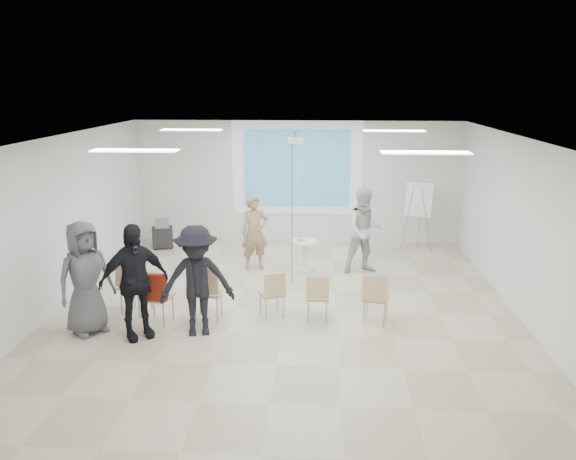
# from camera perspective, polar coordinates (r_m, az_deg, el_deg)

# --- Properties ---
(floor) EXTENTS (8.00, 9.00, 0.10)m
(floor) POSITION_cam_1_polar(r_m,az_deg,el_deg) (10.01, -0.28, -8.39)
(floor) COLOR beige
(floor) RESTS_ON ground
(ceiling) EXTENTS (8.00, 9.00, 0.10)m
(ceiling) POSITION_cam_1_polar(r_m,az_deg,el_deg) (9.24, -0.30, 9.57)
(ceiling) COLOR white
(ceiling) RESTS_ON wall_back
(wall_back) EXTENTS (8.00, 0.10, 3.00)m
(wall_back) POSITION_cam_1_polar(r_m,az_deg,el_deg) (13.96, 0.92, 4.92)
(wall_back) COLOR silver
(wall_back) RESTS_ON floor
(wall_left) EXTENTS (0.10, 9.00, 3.00)m
(wall_left) POSITION_cam_1_polar(r_m,az_deg,el_deg) (10.57, -22.77, 0.54)
(wall_left) COLOR silver
(wall_left) RESTS_ON floor
(wall_right) EXTENTS (0.10, 9.00, 3.00)m
(wall_right) POSITION_cam_1_polar(r_m,az_deg,el_deg) (10.10, 23.30, -0.13)
(wall_right) COLOR silver
(wall_right) RESTS_ON floor
(projection_halo) EXTENTS (3.20, 0.01, 2.30)m
(projection_halo) POSITION_cam_1_polar(r_m,az_deg,el_deg) (13.84, 0.91, 6.30)
(projection_halo) COLOR silver
(projection_halo) RESTS_ON wall_back
(projection_image) EXTENTS (2.60, 0.01, 1.90)m
(projection_image) POSITION_cam_1_polar(r_m,az_deg,el_deg) (13.82, 0.91, 6.29)
(projection_image) COLOR teal
(projection_image) RESTS_ON wall_back
(pedestal_table) EXTENTS (0.71, 0.71, 0.67)m
(pedestal_table) POSITION_cam_1_polar(r_m,az_deg,el_deg) (11.92, 1.71, -2.39)
(pedestal_table) COLOR silver
(pedestal_table) RESTS_ON floor
(player_left) EXTENTS (0.78, 0.65, 1.81)m
(player_left) POSITION_cam_1_polar(r_m,az_deg,el_deg) (11.88, -3.41, 0.22)
(player_left) COLOR tan
(player_left) RESTS_ON floor
(player_right) EXTENTS (1.11, 0.96, 1.99)m
(player_right) POSITION_cam_1_polar(r_m,az_deg,el_deg) (11.76, 7.85, 0.40)
(player_right) COLOR silver
(player_right) RESTS_ON floor
(controller_left) EXTENTS (0.08, 0.12, 0.04)m
(controller_left) POSITION_cam_1_polar(r_m,az_deg,el_deg) (12.04, -2.44, 1.83)
(controller_left) COLOR white
(controller_left) RESTS_ON player_left
(controller_right) EXTENTS (0.06, 0.12, 0.04)m
(controller_right) POSITION_cam_1_polar(r_m,az_deg,el_deg) (11.91, 6.96, 2.33)
(controller_right) COLOR white
(controller_right) RESTS_ON player_right
(chair_far_left) EXTENTS (0.57, 0.59, 0.95)m
(chair_far_left) POSITION_cam_1_polar(r_m,az_deg,el_deg) (10.00, -15.54, -5.23)
(chair_far_left) COLOR tan
(chair_far_left) RESTS_ON floor
(chair_left_mid) EXTENTS (0.51, 0.54, 0.93)m
(chair_left_mid) POSITION_cam_1_polar(r_m,az_deg,el_deg) (9.45, -13.34, -6.32)
(chair_left_mid) COLOR tan
(chair_left_mid) RESTS_ON floor
(chair_left_inner) EXTENTS (0.46, 0.49, 0.97)m
(chair_left_inner) POSITION_cam_1_polar(r_m,az_deg,el_deg) (9.44, -8.26, -5.95)
(chair_left_inner) COLOR tan
(chair_left_inner) RESTS_ON floor
(chair_center) EXTENTS (0.51, 0.53, 0.81)m
(chair_center) POSITION_cam_1_polar(r_m,az_deg,el_deg) (9.53, -1.53, -6.20)
(chair_center) COLOR tan
(chair_center) RESTS_ON floor
(chair_right_inner) EXTENTS (0.38, 0.41, 0.82)m
(chair_right_inner) POSITION_cam_1_polar(r_m,az_deg,el_deg) (9.38, 3.02, -6.54)
(chair_right_inner) COLOR tan
(chair_right_inner) RESTS_ON floor
(chair_right_far) EXTENTS (0.50, 0.52, 0.88)m
(chair_right_far) POSITION_cam_1_polar(r_m,az_deg,el_deg) (9.35, 8.88, -6.53)
(chair_right_far) COLOR tan
(chair_right_far) RESTS_ON floor
(red_jacket) EXTENTS (0.47, 0.19, 0.44)m
(red_jacket) POSITION_cam_1_polar(r_m,az_deg,el_deg) (9.26, -13.56, -5.66)
(red_jacket) COLOR maroon
(red_jacket) RESTS_ON chair_left_mid
(laptop) EXTENTS (0.36, 0.26, 0.03)m
(laptop) POSITION_cam_1_polar(r_m,az_deg,el_deg) (9.55, -8.12, -6.03)
(laptop) COLOR black
(laptop) RESTS_ON chair_left_inner
(audience_left) EXTENTS (1.43, 1.31, 2.11)m
(audience_left) POSITION_cam_1_polar(r_m,az_deg,el_deg) (8.93, -15.43, -4.27)
(audience_left) COLOR black
(audience_left) RESTS_ON floor
(audience_mid) EXTENTS (1.43, 0.97, 2.02)m
(audience_mid) POSITION_cam_1_polar(r_m,az_deg,el_deg) (8.85, -9.27, -4.41)
(audience_mid) COLOR black
(audience_mid) RESTS_ON floor
(audience_outer) EXTENTS (1.16, 1.18, 2.05)m
(audience_outer) POSITION_cam_1_polar(r_m,az_deg,el_deg) (9.36, -19.96, -3.96)
(audience_outer) COLOR slate
(audience_outer) RESTS_ON floor
(flipchart_easel) EXTENTS (0.69, 0.55, 1.72)m
(flipchart_easel) POSITION_cam_1_polar(r_m,az_deg,el_deg) (13.43, 13.17, 3.13)
(flipchart_easel) COLOR #92959A
(flipchart_easel) RESTS_ON floor
(av_cart) EXTENTS (0.56, 0.49, 0.72)m
(av_cart) POSITION_cam_1_polar(r_m,az_deg,el_deg) (13.86, -12.63, -0.46)
(av_cart) COLOR black
(av_cart) RESTS_ON floor
(ceiling_projector) EXTENTS (0.30, 0.25, 3.00)m
(ceiling_projector) POSITION_cam_1_polar(r_m,az_deg,el_deg) (10.76, 0.75, 8.37)
(ceiling_projector) COLOR white
(ceiling_projector) RESTS_ON ceiling
(fluor_panel_nw) EXTENTS (1.20, 0.30, 0.02)m
(fluor_panel_nw) POSITION_cam_1_polar(r_m,az_deg,el_deg) (11.52, -9.77, 9.99)
(fluor_panel_nw) COLOR white
(fluor_panel_nw) RESTS_ON ceiling
(fluor_panel_ne) EXTENTS (1.20, 0.30, 0.02)m
(fluor_panel_ne) POSITION_cam_1_polar(r_m,az_deg,el_deg) (11.31, 10.69, 9.87)
(fluor_panel_ne) COLOR white
(fluor_panel_ne) RESTS_ON ceiling
(fluor_panel_sw) EXTENTS (1.20, 0.30, 0.02)m
(fluor_panel_sw) POSITION_cam_1_polar(r_m,az_deg,el_deg) (8.16, -15.29, 7.80)
(fluor_panel_sw) COLOR white
(fluor_panel_sw) RESTS_ON ceiling
(fluor_panel_se) EXTENTS (1.20, 0.30, 0.02)m
(fluor_panel_se) POSITION_cam_1_polar(r_m,az_deg,el_deg) (7.87, 13.80, 7.65)
(fluor_panel_se) COLOR white
(fluor_panel_se) RESTS_ON ceiling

